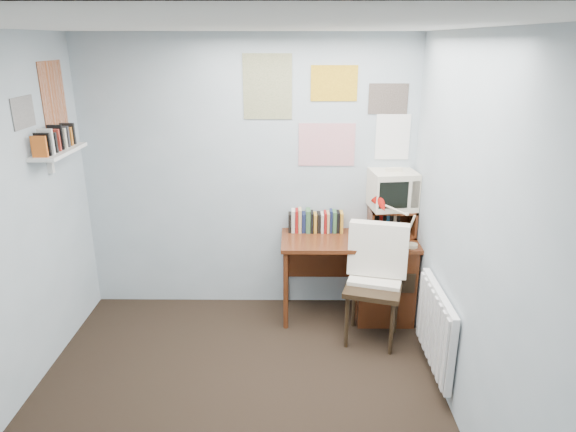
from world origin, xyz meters
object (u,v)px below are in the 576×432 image
object	(u,v)px
desk	(377,275)
desk_lamp	(413,227)
desk_chair	(373,288)
wall_shelf	(59,152)
tv_riser	(392,221)
crt_tv	(393,188)
radiator	(436,328)

from	to	relation	value
desk	desk_lamp	distance (m)	0.62
desk_chair	wall_shelf	bearing A→B (deg)	-164.63
desk	tv_riser	world-z (taller)	tv_riser
tv_riser	crt_tv	world-z (taller)	crt_tv
crt_tv	radiator	size ratio (longest dim) A/B	0.48
desk_chair	crt_tv	world-z (taller)	crt_tv
desk_chair	desk_lamp	xyz separation A→B (m)	(0.34, 0.23, 0.46)
wall_shelf	desk_lamp	bearing A→B (deg)	3.81
desk	radiator	size ratio (longest dim) A/B	1.50
desk_chair	radiator	world-z (taller)	desk_chair
desk_lamp	tv_riser	world-z (taller)	desk_lamp
crt_tv	radiator	xyz separation A→B (m)	(0.18, -1.06, -0.77)
desk	desk_lamp	size ratio (longest dim) A/B	3.24
desk_lamp	crt_tv	bearing A→B (deg)	114.25
wall_shelf	tv_riser	bearing A→B (deg)	10.32
tv_riser	crt_tv	distance (m)	0.31
tv_riser	radiator	distance (m)	1.15
radiator	wall_shelf	xyz separation A→B (m)	(-2.86, 0.55, 1.20)
crt_tv	radiator	bearing A→B (deg)	-87.68
desk_lamp	radiator	xyz separation A→B (m)	(0.05, -0.74, -0.53)
desk_chair	crt_tv	distance (m)	0.92
tv_riser	desk_lamp	bearing A→B (deg)	-67.87
desk_lamp	tv_riser	distance (m)	0.33
desk_chair	desk_lamp	distance (m)	0.62
desk	wall_shelf	world-z (taller)	wall_shelf
crt_tv	radiator	distance (m)	1.32
radiator	wall_shelf	size ratio (longest dim) A/B	1.29
desk	radiator	world-z (taller)	desk
tv_riser	wall_shelf	xyz separation A→B (m)	(-2.69, -0.49, 0.74)
desk_lamp	crt_tv	xyz separation A→B (m)	(-0.13, 0.32, 0.25)
desk_lamp	desk_chair	bearing A→B (deg)	-144.16
desk_chair	desk_lamp	bearing A→B (deg)	49.92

